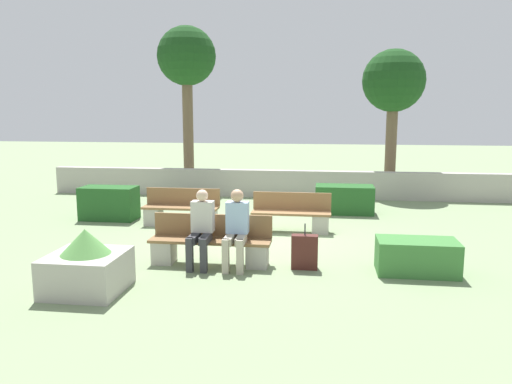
{
  "coord_description": "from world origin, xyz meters",
  "views": [
    {
      "loc": [
        1.26,
        -10.19,
        2.67
      ],
      "look_at": [
        -0.2,
        0.5,
        0.9
      ],
      "focal_mm": 35.0,
      "sensor_mm": 36.0,
      "label": 1
    }
  ],
  "objects_px": {
    "bench_front": "(211,245)",
    "bench_right_side": "(291,217)",
    "person_seated_man": "(236,225)",
    "person_seated_woman": "(201,225)",
    "planter_corner_left": "(87,265)",
    "suitcase": "(305,252)",
    "bench_left_side": "(181,212)",
    "tree_leftmost": "(187,61)",
    "tree_center_left": "(394,84)"
  },
  "relations": [
    {
      "from": "person_seated_man",
      "to": "planter_corner_left",
      "type": "xyz_separation_m",
      "value": [
        -2.01,
        -1.42,
        -0.35
      ]
    },
    {
      "from": "bench_left_side",
      "to": "suitcase",
      "type": "bearing_deg",
      "value": -54.55
    },
    {
      "from": "person_seated_woman",
      "to": "planter_corner_left",
      "type": "relative_size",
      "value": 1.23
    },
    {
      "from": "bench_right_side",
      "to": "person_seated_man",
      "type": "relative_size",
      "value": 1.3
    },
    {
      "from": "person_seated_woman",
      "to": "suitcase",
      "type": "bearing_deg",
      "value": 2.69
    },
    {
      "from": "bench_front",
      "to": "suitcase",
      "type": "distance_m",
      "value": 1.65
    },
    {
      "from": "tree_leftmost",
      "to": "bench_right_side",
      "type": "bearing_deg",
      "value": -55.9
    },
    {
      "from": "person_seated_man",
      "to": "bench_left_side",
      "type": "bearing_deg",
      "value": 121.77
    },
    {
      "from": "tree_center_left",
      "to": "planter_corner_left",
      "type": "bearing_deg",
      "value": -119.67
    },
    {
      "from": "bench_front",
      "to": "tree_center_left",
      "type": "height_order",
      "value": "tree_center_left"
    },
    {
      "from": "suitcase",
      "to": "tree_leftmost",
      "type": "xyz_separation_m",
      "value": [
        -4.31,
        8.4,
        4.01
      ]
    },
    {
      "from": "planter_corner_left",
      "to": "tree_center_left",
      "type": "bearing_deg",
      "value": 60.33
    },
    {
      "from": "bench_front",
      "to": "person_seated_woman",
      "type": "relative_size",
      "value": 1.6
    },
    {
      "from": "bench_front",
      "to": "bench_right_side",
      "type": "xyz_separation_m",
      "value": [
        1.24,
        2.56,
        -0.02
      ]
    },
    {
      "from": "bench_left_side",
      "to": "suitcase",
      "type": "xyz_separation_m",
      "value": [
        3.0,
        -2.89,
        -0.03
      ]
    },
    {
      "from": "planter_corner_left",
      "to": "tree_leftmost",
      "type": "distance_m",
      "value": 10.71
    },
    {
      "from": "tree_center_left",
      "to": "bench_left_side",
      "type": "bearing_deg",
      "value": -135.03
    },
    {
      "from": "planter_corner_left",
      "to": "bench_left_side",
      "type": "bearing_deg",
      "value": 87.83
    },
    {
      "from": "person_seated_woman",
      "to": "suitcase",
      "type": "distance_m",
      "value": 1.83
    },
    {
      "from": "person_seated_man",
      "to": "person_seated_woman",
      "type": "height_order",
      "value": "person_seated_man"
    },
    {
      "from": "person_seated_man",
      "to": "suitcase",
      "type": "xyz_separation_m",
      "value": [
        1.16,
        0.08,
        -0.45
      ]
    },
    {
      "from": "bench_right_side",
      "to": "tree_center_left",
      "type": "xyz_separation_m",
      "value": [
        2.82,
        5.69,
        3.17
      ]
    },
    {
      "from": "bench_right_side",
      "to": "planter_corner_left",
      "type": "distance_m",
      "value": 4.96
    },
    {
      "from": "bench_left_side",
      "to": "tree_center_left",
      "type": "distance_m",
      "value": 8.3
    },
    {
      "from": "tree_center_left",
      "to": "bench_front",
      "type": "bearing_deg",
      "value": -116.24
    },
    {
      "from": "person_seated_man",
      "to": "person_seated_woman",
      "type": "distance_m",
      "value": 0.61
    },
    {
      "from": "bench_left_side",
      "to": "planter_corner_left",
      "type": "xyz_separation_m",
      "value": [
        -0.17,
        -4.39,
        0.07
      ]
    },
    {
      "from": "person_seated_woman",
      "to": "planter_corner_left",
      "type": "xyz_separation_m",
      "value": [
        -1.4,
        -1.42,
        -0.33
      ]
    },
    {
      "from": "bench_left_side",
      "to": "bench_right_side",
      "type": "distance_m",
      "value": 2.61
    },
    {
      "from": "bench_front",
      "to": "planter_corner_left",
      "type": "bearing_deg",
      "value": -134.28
    },
    {
      "from": "person_seated_man",
      "to": "suitcase",
      "type": "distance_m",
      "value": 1.25
    },
    {
      "from": "bench_right_side",
      "to": "tree_leftmost",
      "type": "xyz_separation_m",
      "value": [
        -3.91,
        5.78,
        3.98
      ]
    },
    {
      "from": "planter_corner_left",
      "to": "bench_right_side",
      "type": "bearing_deg",
      "value": 56.14
    },
    {
      "from": "person_seated_woman",
      "to": "suitcase",
      "type": "xyz_separation_m",
      "value": [
        1.77,
        0.08,
        -0.43
      ]
    },
    {
      "from": "tree_leftmost",
      "to": "bench_left_side",
      "type": "bearing_deg",
      "value": -76.6
    },
    {
      "from": "bench_left_side",
      "to": "person_seated_man",
      "type": "xyz_separation_m",
      "value": [
        1.84,
        -2.97,
        0.42
      ]
    },
    {
      "from": "planter_corner_left",
      "to": "tree_center_left",
      "type": "height_order",
      "value": "tree_center_left"
    },
    {
      "from": "bench_front",
      "to": "planter_corner_left",
      "type": "relative_size",
      "value": 1.97
    },
    {
      "from": "bench_front",
      "to": "tree_center_left",
      "type": "relative_size",
      "value": 0.46
    },
    {
      "from": "suitcase",
      "to": "bench_front",
      "type": "bearing_deg",
      "value": 177.88
    },
    {
      "from": "tree_leftmost",
      "to": "planter_corner_left",
      "type": "bearing_deg",
      "value": -83.4
    },
    {
      "from": "bench_left_side",
      "to": "person_seated_woman",
      "type": "distance_m",
      "value": 3.24
    },
    {
      "from": "bench_left_side",
      "to": "tree_leftmost",
      "type": "distance_m",
      "value": 6.92
    },
    {
      "from": "bench_front",
      "to": "bench_left_side",
      "type": "bearing_deg",
      "value": 115.62
    },
    {
      "from": "bench_right_side",
      "to": "planter_corner_left",
      "type": "bearing_deg",
      "value": -122.88
    },
    {
      "from": "planter_corner_left",
      "to": "suitcase",
      "type": "height_order",
      "value": "planter_corner_left"
    },
    {
      "from": "bench_right_side",
      "to": "person_seated_woman",
      "type": "xyz_separation_m",
      "value": [
        -1.37,
        -2.7,
        0.41
      ]
    },
    {
      "from": "bench_left_side",
      "to": "bench_right_side",
      "type": "xyz_separation_m",
      "value": [
        2.6,
        -0.27,
        -0.0
      ]
    },
    {
      "from": "planter_corner_left",
      "to": "suitcase",
      "type": "distance_m",
      "value": 3.51
    },
    {
      "from": "bench_front",
      "to": "tree_center_left",
      "type": "bearing_deg",
      "value": 63.76
    }
  ]
}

